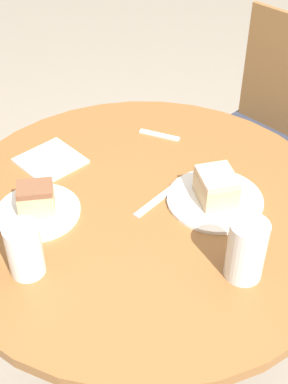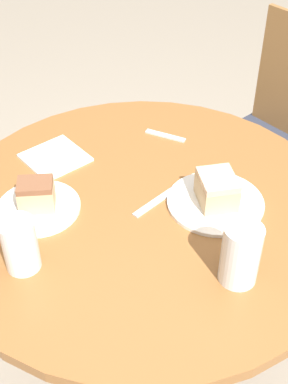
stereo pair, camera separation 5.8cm
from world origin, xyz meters
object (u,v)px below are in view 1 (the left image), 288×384
at_px(plate_near, 215,200).
at_px(cake_slice_far, 36,199).
at_px(chair, 263,136).
at_px(glass_water, 25,252).
at_px(glass_lemonade, 246,253).
at_px(cake_slice_near, 216,187).
at_px(plate_far, 38,212).

bearing_deg(plate_near, cake_slice_far, -133.69).
relative_size(chair, glass_water, 7.06).
bearing_deg(glass_water, chair, 93.66).
relative_size(chair, glass_lemonade, 6.26).
distance_m(chair, glass_water, 1.26).
bearing_deg(plate_near, glass_lemonade, -41.09).
height_order(chair, glass_water, chair).
bearing_deg(glass_water, cake_slice_far, 132.61).
xyz_separation_m(cake_slice_near, glass_water, (-0.18, -0.46, 0.01)).
bearing_deg(cake_slice_far, chair, 87.36).
bearing_deg(plate_far, cake_slice_far, 0.00).
height_order(plate_far, cake_slice_near, cake_slice_near).
relative_size(chair, plate_far, 4.38).
bearing_deg(glass_lemonade, plate_near, 138.91).
bearing_deg(plate_near, plate_far, -133.69).
xyz_separation_m(plate_far, cake_slice_near, (0.31, 0.32, 0.04)).
relative_size(glass_lemonade, glass_water, 1.13).
bearing_deg(cake_slice_far, glass_lemonade, 18.19).
distance_m(plate_near, plate_far, 0.44).
relative_size(plate_near, glass_lemonade, 1.67).
relative_size(chair, plate_near, 3.74).
bearing_deg(plate_far, glass_water, -47.39).
xyz_separation_m(chair, cake_slice_near, (0.26, -0.75, 0.35)).
distance_m(plate_near, glass_water, 0.49).
distance_m(plate_far, cake_slice_far, 0.04).
xyz_separation_m(cake_slice_near, cake_slice_far, (-0.31, -0.32, -0.00)).
height_order(plate_far, cake_slice_far, cake_slice_far).
distance_m(plate_far, glass_lemonade, 0.52).
bearing_deg(cake_slice_far, glass_water, -47.39).
bearing_deg(cake_slice_far, plate_far, 0.00).
bearing_deg(glass_lemonade, chair, 115.76).
relative_size(cake_slice_far, glass_lemonade, 0.75).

